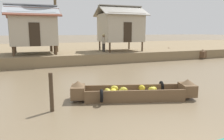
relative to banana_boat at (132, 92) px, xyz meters
The scene contains 9 objects.
ground_plane 5.23m from the banana_boat, 101.71° to the left, with size 300.00×300.00×0.00m, color #726047.
riverbank_strip 19.35m from the banana_boat, 93.14° to the left, with size 160.00×20.00×0.87m, color #7F6B4C.
banana_boat is the anchor object (origin of this frame).
fishing_skiff_distant 16.27m from the banana_boat, 43.06° to the left, with size 2.92×4.35×0.98m.
stilt_house_mid_left 12.99m from the banana_boat, 105.18° to the left, with size 4.25×3.80×4.12m.
stilt_house_mid_right 12.60m from the banana_boat, 105.39° to the left, with size 4.24×4.03×3.82m.
stilt_house_right 13.25m from the banana_boat, 68.56° to the left, with size 4.42×3.77×4.34m.
vendor_person 11.96m from the banana_boat, 76.31° to the left, with size 0.44×0.44×1.66m.
mooring_post 3.27m from the banana_boat, behind, with size 0.14×0.14×1.37m, color #423323.
Camera 1 is at (-2.89, -2.85, 2.76)m, focal length 34.95 mm.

